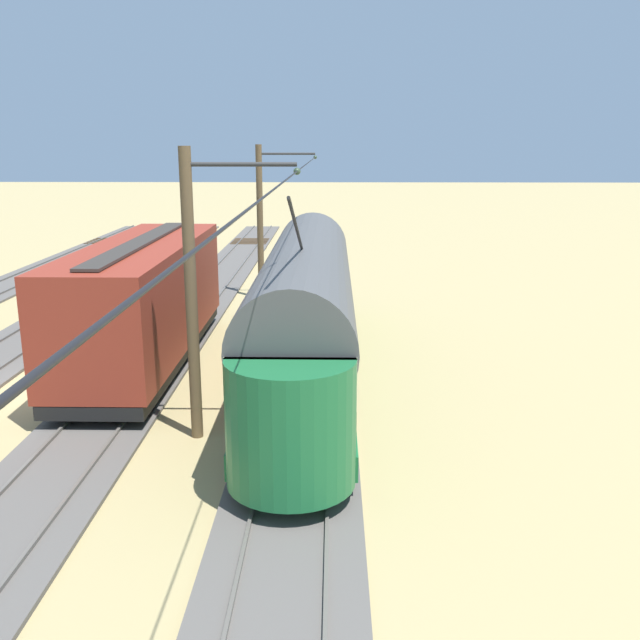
{
  "coord_description": "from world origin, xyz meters",
  "views": [
    {
      "loc": [
        -8.52,
        19.05,
        6.95
      ],
      "look_at": [
        -8.13,
        -1.38,
        1.76
      ],
      "focal_mm": 39.22,
      "sensor_mm": 36.0,
      "label": 1
    }
  ],
  "objects_px": {
    "boxcar_far_siding": "(144,300)",
    "vintage_streetcar": "(306,306)",
    "catenary_pole_foreground": "(262,220)",
    "catenary_pole_mid_near": "(194,292)"
  },
  "relations": [
    {
      "from": "boxcar_far_siding",
      "to": "catenary_pole_mid_near",
      "type": "distance_m",
      "value": 6.36
    },
    {
      "from": "catenary_pole_foreground",
      "to": "catenary_pole_mid_near",
      "type": "xyz_separation_m",
      "value": [
        0.0,
        15.65,
        0.0
      ]
    },
    {
      "from": "vintage_streetcar",
      "to": "catenary_pole_foreground",
      "type": "height_order",
      "value": "catenary_pole_foreground"
    },
    {
      "from": "vintage_streetcar",
      "to": "catenary_pole_foreground",
      "type": "distance_m",
      "value": 11.59
    },
    {
      "from": "catenary_pole_mid_near",
      "to": "boxcar_far_siding",
      "type": "bearing_deg",
      "value": -63.8
    },
    {
      "from": "catenary_pole_mid_near",
      "to": "vintage_streetcar",
      "type": "bearing_deg",
      "value": -118.79
    },
    {
      "from": "boxcar_far_siding",
      "to": "vintage_streetcar",
      "type": "bearing_deg",
      "value": 167.19
    },
    {
      "from": "catenary_pole_mid_near",
      "to": "catenary_pole_foreground",
      "type": "bearing_deg",
      "value": -90.0
    },
    {
      "from": "vintage_streetcar",
      "to": "catenary_pole_mid_near",
      "type": "bearing_deg",
      "value": 61.21
    },
    {
      "from": "boxcar_far_siding",
      "to": "catenary_pole_foreground",
      "type": "distance_m",
      "value": 10.55
    }
  ]
}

